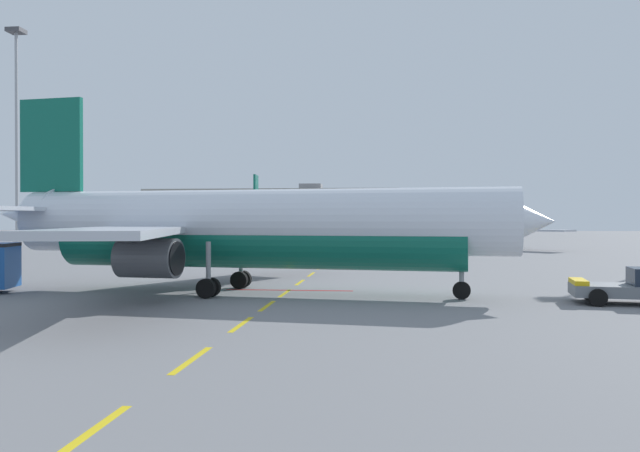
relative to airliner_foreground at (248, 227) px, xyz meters
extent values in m
plane|color=slate|center=(24.19, 19.84, -3.95)|extent=(400.00, 400.00, 0.00)
cube|color=yellow|center=(2.19, -25.16, -3.95)|extent=(0.24, 4.00, 0.01)
cube|color=yellow|center=(2.19, -18.14, -3.95)|extent=(0.24, 4.00, 0.01)
cube|color=yellow|center=(2.19, -11.26, -3.95)|extent=(0.24, 4.00, 0.01)
cube|color=yellow|center=(2.19, -5.44, -3.95)|extent=(0.24, 4.00, 0.01)
cube|color=yellow|center=(2.19, 0.20, -3.95)|extent=(0.24, 4.00, 0.01)
cube|color=yellow|center=(2.19, 6.88, -3.95)|extent=(0.24, 4.00, 0.01)
cube|color=yellow|center=(2.19, 13.50, -3.95)|extent=(0.24, 4.00, 0.01)
cube|color=yellow|center=(2.19, 20.50, -3.95)|extent=(0.24, 4.00, 0.01)
cube|color=yellow|center=(2.19, 27.56, -3.95)|extent=(0.24, 4.00, 0.01)
cube|color=yellow|center=(2.19, 33.54, -3.95)|extent=(0.24, 4.00, 0.01)
cube|color=yellow|center=(2.19, 40.67, -3.95)|extent=(0.24, 4.00, 0.01)
cube|color=yellow|center=(2.19, 47.03, -3.95)|extent=(0.24, 4.00, 0.01)
cube|color=yellow|center=(2.19, 53.61, -3.95)|extent=(0.24, 4.00, 0.01)
cube|color=yellow|center=(2.19, 59.45, -3.95)|extent=(0.24, 4.00, 0.01)
cube|color=yellow|center=(2.19, 65.66, -3.95)|extent=(0.24, 4.00, 0.01)
cube|color=#B21414|center=(2.19, 1.84, -3.95)|extent=(8.00, 0.40, 0.01)
cylinder|color=silver|center=(0.58, -0.08, 0.35)|extent=(30.34, 7.70, 3.80)
cylinder|color=#0F604C|center=(0.58, -0.08, -0.69)|extent=(24.75, 6.66, 3.50)
cone|color=silver|center=(15.50, -2.04, 0.35)|extent=(3.96, 4.15, 3.72)
cone|color=silver|center=(-15.04, 1.98, 0.83)|extent=(4.59, 3.75, 3.23)
cube|color=#192333|center=(14.46, -1.90, 1.02)|extent=(1.96, 3.03, 0.60)
cube|color=#0F604C|center=(-13.30, 1.75, 5.25)|extent=(4.41, 0.93, 6.00)
cube|color=silver|center=(-13.58, 5.02, 1.11)|extent=(4.01, 6.76, 0.24)
cube|color=silver|center=(-14.41, -1.33, 1.11)|extent=(4.01, 6.76, 0.24)
cube|color=#B7BCC6|center=(-2.25, 8.87, -0.12)|extent=(11.95, 17.34, 0.36)
cube|color=#B7BCC6|center=(-4.47, -7.98, -0.12)|extent=(8.17, 17.62, 0.36)
cylinder|color=#4C4F54|center=(-2.79, 5.92, -1.57)|extent=(3.45, 2.50, 2.10)
cylinder|color=black|center=(-1.21, 5.71, -1.57)|extent=(0.35, 1.79, 1.79)
cylinder|color=#4C4F54|center=(-4.23, -4.99, -1.57)|extent=(3.45, 2.50, 2.10)
cylinder|color=black|center=(-2.64, -5.20, -1.57)|extent=(0.35, 1.79, 1.79)
cylinder|color=gray|center=(12.38, -1.63, -2.12)|extent=(0.28, 0.28, 2.67)
cylinder|color=black|center=(12.38, -1.63, -3.45)|extent=(1.02, 0.41, 0.99)
cylinder|color=gray|center=(-1.06, 2.76, -2.09)|extent=(0.28, 0.28, 2.61)
cylinder|color=black|center=(-1.02, 3.11, -3.40)|extent=(1.14, 0.49, 1.10)
cylinder|color=black|center=(-1.11, 2.42, -3.40)|extent=(1.14, 0.49, 1.10)
cylinder|color=gray|center=(-1.74, -2.39, -2.09)|extent=(0.28, 0.28, 2.61)
cylinder|color=black|center=(-1.70, -2.05, -3.40)|extent=(1.14, 0.49, 1.10)
cylinder|color=black|center=(-1.79, -2.74, -3.40)|extent=(1.14, 0.49, 1.10)
cube|color=slate|center=(21.00, -2.77, -3.25)|extent=(6.32, 3.57, 0.60)
cube|color=yellow|center=(18.39, -2.42, -2.83)|extent=(1.03, 2.59, 0.24)
cylinder|color=black|center=(18.92, -3.90, -3.50)|extent=(0.95, 0.52, 0.90)
cylinder|color=black|center=(19.29, -1.12, -3.50)|extent=(0.95, 0.52, 0.90)
cylinder|color=silver|center=(21.36, 57.28, -0.71)|extent=(11.52, 21.96, 2.86)
cylinder|color=navy|center=(21.36, 57.28, -1.50)|extent=(9.65, 18.00, 2.63)
cone|color=silver|center=(16.92, 46.86, -0.71)|extent=(3.61, 3.52, 2.80)
cone|color=silver|center=(26.01, 68.19, -0.36)|extent=(3.48, 3.86, 2.43)
cube|color=#192333|center=(17.23, 47.59, -0.21)|extent=(2.45, 1.95, 0.45)
cube|color=navy|center=(25.50, 66.98, 2.98)|extent=(1.55, 3.15, 4.52)
cube|color=silver|center=(27.92, 66.52, -0.14)|extent=(5.38, 4.11, 0.18)
cube|color=silver|center=(23.49, 68.41, -0.14)|extent=(5.38, 4.11, 0.18)
cube|color=#B7BCC6|center=(28.42, 57.53, -1.07)|extent=(11.89, 11.29, 0.27)
cube|color=#B7BCC6|center=(16.65, 62.54, -1.07)|extent=(13.01, 4.45, 0.27)
cylinder|color=#4C4F54|center=(26.39, 58.52, -2.16)|extent=(2.40, 2.84, 1.58)
cylinder|color=black|center=(25.92, 57.41, -2.16)|extent=(1.27, 0.61, 1.34)
cylinder|color=#4C4F54|center=(18.77, 61.76, -2.16)|extent=(2.40, 2.84, 1.58)
cylinder|color=black|center=(18.30, 60.66, -2.16)|extent=(1.27, 0.61, 1.34)
cylinder|color=gray|center=(17.85, 49.04, -2.57)|extent=(0.21, 0.21, 2.01)
cylinder|color=black|center=(17.85, 49.04, -3.58)|extent=(0.49, 0.77, 0.75)
cylinder|color=gray|center=(23.75, 57.90, -2.55)|extent=(0.21, 0.21, 1.96)
cylinder|color=black|center=(23.99, 57.80, -3.54)|extent=(0.57, 0.86, 0.83)
cylinder|color=black|center=(23.51, 58.00, -3.54)|extent=(0.57, 0.86, 0.83)
cylinder|color=gray|center=(20.15, 59.44, -2.55)|extent=(0.21, 0.21, 1.96)
cylinder|color=black|center=(20.39, 59.33, -3.54)|extent=(0.57, 0.86, 0.83)
cylinder|color=black|center=(19.91, 59.54, -3.54)|extent=(0.57, 0.86, 0.83)
cylinder|color=silver|center=(-15.39, 84.92, 0.30)|extent=(6.20, 29.98, 3.76)
cylinder|color=#0F604C|center=(-15.39, 84.92, -0.73)|extent=(5.44, 24.44, 3.46)
cone|color=silver|center=(-16.62, 99.75, 0.30)|extent=(3.96, 3.75, 3.68)
cone|color=silver|center=(-14.11, 69.39, 0.77)|extent=(3.53, 4.40, 3.19)
cube|color=#192333|center=(-16.53, 98.72, 0.96)|extent=(2.94, 1.81, 0.59)
cube|color=#0F604C|center=(-14.25, 71.12, 5.15)|extent=(0.71, 4.37, 5.93)
cube|color=silver|center=(-17.35, 70.17, 1.06)|extent=(6.57, 3.68, 0.24)
cube|color=silver|center=(-11.04, 70.69, 1.06)|extent=(6.57, 3.68, 0.24)
cube|color=#B7BCC6|center=(-23.45, 80.31, -0.17)|extent=(17.47, 8.82, 0.36)
cube|color=#B7BCC6|center=(-6.69, 81.69, -0.17)|extent=(17.29, 11.18, 0.36)
cylinder|color=#4C4F54|center=(-20.48, 80.40, -1.60)|extent=(2.33, 3.33, 2.08)
cylinder|color=black|center=(-20.61, 81.98, -1.60)|extent=(1.77, 0.26, 1.77)
cylinder|color=#4C4F54|center=(-9.63, 81.30, -1.60)|extent=(2.33, 3.33, 2.08)
cylinder|color=black|center=(-9.76, 82.88, -1.60)|extent=(1.77, 0.26, 1.77)
cylinder|color=gray|center=(-16.36, 96.65, -2.14)|extent=(0.28, 0.28, 2.64)
cylinder|color=black|center=(-16.36, 96.65, -3.46)|extent=(0.36, 1.00, 0.98)
cylinder|color=gray|center=(-17.79, 82.73, -2.11)|extent=(0.28, 0.28, 2.58)
cylinder|color=black|center=(-18.14, 82.71, -3.41)|extent=(0.43, 1.11, 1.09)
cylinder|color=black|center=(-17.45, 82.76, -3.41)|extent=(0.43, 1.11, 1.09)
cylinder|color=gray|center=(-12.67, 83.16, -2.11)|extent=(0.28, 0.28, 2.58)
cylinder|color=black|center=(-13.01, 83.13, -3.41)|extent=(0.43, 1.11, 1.09)
cylinder|color=black|center=(-12.32, 83.19, -3.41)|extent=(0.43, 1.11, 1.09)
cylinder|color=black|center=(-24.94, 14.84, -3.47)|extent=(0.47, 1.00, 0.96)
cylinder|color=slate|center=(-35.57, 34.52, -3.65)|extent=(0.70, 0.70, 0.60)
cylinder|color=#9EA0A5|center=(-35.57, 34.52, 9.33)|extent=(0.36, 0.36, 26.55)
cube|color=#3F3F44|center=(-35.57, 34.52, 22.85)|extent=(1.80, 1.80, 0.50)
cube|color=#9E998E|center=(-23.14, 138.25, 2.37)|extent=(68.99, 18.88, 12.63)
cube|color=#192333|center=(-23.14, 128.75, 3.00)|extent=(63.47, 0.12, 4.55)
cube|color=gray|center=(-12.79, 138.25, 9.48)|extent=(6.00, 5.00, 1.60)
camera|label=1|loc=(8.31, -37.73, 0.46)|focal=36.13mm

